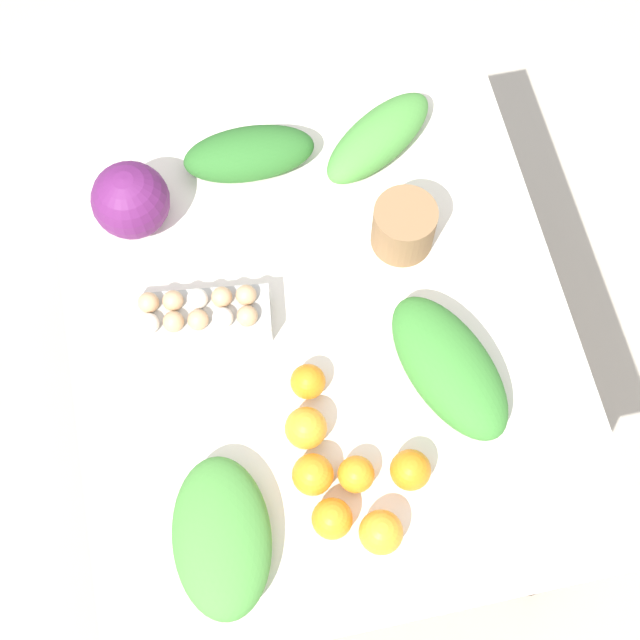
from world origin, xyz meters
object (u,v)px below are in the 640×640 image
at_px(egg_carton, 200,315).
at_px(paper_bag, 404,227).
at_px(greens_bunch_scallion, 249,154).
at_px(orange_1, 306,428).
at_px(cabbage_purple, 131,200).
at_px(orange_6, 313,475).
at_px(greens_bunch_beet_tops, 222,537).
at_px(orange_5, 410,470).
at_px(orange_2, 381,532).
at_px(orange_3, 308,382).
at_px(greens_bunch_dandelion, 378,138).
at_px(orange_4, 332,519).
at_px(greens_bunch_kale, 449,367).
at_px(orange_0, 357,474).

bearing_deg(egg_carton, paper_bag, -159.81).
bearing_deg(greens_bunch_scallion, paper_bag, -131.41).
distance_m(greens_bunch_scallion, orange_1, 0.59).
xyz_separation_m(cabbage_purple, greens_bunch_scallion, (0.08, -0.25, -0.03)).
height_order(paper_bag, orange_1, paper_bag).
relative_size(cabbage_purple, orange_6, 2.06).
relative_size(greens_bunch_beet_tops, orange_1, 3.65).
distance_m(egg_carton, orange_5, 0.49).
distance_m(paper_bag, greens_bunch_beet_tops, 0.68).
xyz_separation_m(orange_2, orange_6, (0.12, 0.09, -0.00)).
xyz_separation_m(paper_bag, orange_3, (-0.27, 0.25, -0.02)).
height_order(greens_bunch_beet_tops, greens_bunch_dandelion, greens_bunch_beet_tops).
height_order(greens_bunch_scallion, orange_3, greens_bunch_scallion).
bearing_deg(greens_bunch_scallion, orange_4, -179.30).
distance_m(paper_bag, greens_bunch_dandelion, 0.22).
xyz_separation_m(orange_3, orange_4, (-0.25, 0.01, 0.00)).
xyz_separation_m(cabbage_purple, orange_4, (-0.68, -0.26, -0.04)).
bearing_deg(greens_bunch_kale, greens_bunch_dandelion, 0.94).
relative_size(paper_bag, orange_0, 1.87).
distance_m(greens_bunch_dandelion, orange_1, 0.63).
height_order(greens_bunch_scallion, orange_4, greens_bunch_scallion).
relative_size(greens_bunch_kale, orange_3, 4.73).
height_order(orange_0, orange_6, orange_6).
xyz_separation_m(cabbage_purple, orange_6, (-0.59, -0.24, -0.04)).
distance_m(greens_bunch_scallion, orange_4, 0.75).
bearing_deg(cabbage_purple, orange_1, -154.41).
distance_m(greens_bunch_beet_tops, orange_4, 0.19).
relative_size(cabbage_purple, orange_2, 1.98).
relative_size(greens_bunch_scallion, greens_bunch_dandelion, 0.95).
distance_m(orange_3, orange_5, 0.25).
height_order(greens_bunch_scallion, greens_bunch_dandelion, greens_bunch_scallion).
relative_size(cabbage_purple, orange_3, 2.33).
relative_size(greens_bunch_beet_tops, orange_4, 3.88).
distance_m(greens_bunch_scallion, orange_3, 0.50).
distance_m(egg_carton, orange_4, 0.45).
bearing_deg(greens_bunch_dandelion, cabbage_purple, 97.19).
xyz_separation_m(greens_bunch_kale, orange_5, (-0.17, 0.11, -0.01)).
height_order(greens_bunch_kale, greens_bunch_scallion, greens_bunch_kale).
bearing_deg(orange_4, greens_bunch_kale, -50.17).
distance_m(paper_bag, orange_1, 0.44).
bearing_deg(greens_bunch_kale, orange_1, 101.33).
distance_m(greens_bunch_scallion, orange_0, 0.69).
height_order(greens_bunch_scallion, orange_0, greens_bunch_scallion).
height_order(paper_bag, orange_5, paper_bag).
bearing_deg(orange_3, orange_1, 166.05).
height_order(greens_bunch_dandelion, orange_4, greens_bunch_dandelion).
distance_m(egg_carton, greens_bunch_kale, 0.47).
height_order(greens_bunch_dandelion, orange_2, greens_bunch_dandelion).
distance_m(greens_bunch_beet_tops, orange_3, 0.32).
height_order(cabbage_purple, greens_bunch_beet_tops, cabbage_purple).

